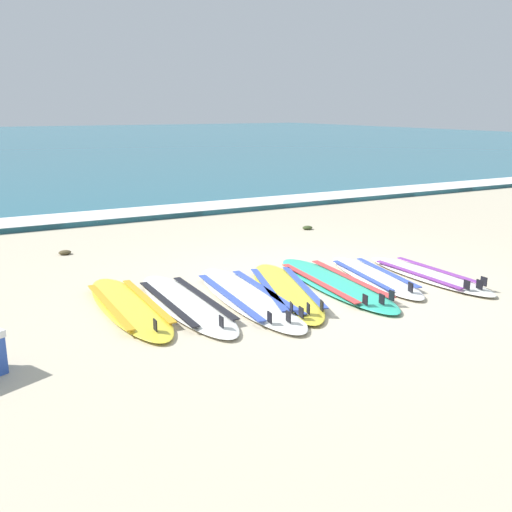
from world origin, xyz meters
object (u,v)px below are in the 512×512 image
at_px(surfboard_5, 374,276).
at_px(surfboard_6, 428,275).
at_px(surfboard_2, 248,296).
at_px(surfboard_3, 286,290).
at_px(surfboard_1, 185,303).
at_px(surfboard_0, 129,306).
at_px(surfboard_4, 334,283).

xyz_separation_m(surfboard_5, surfboard_6, (0.65, -0.28, 0.00)).
relative_size(surfboard_2, surfboard_3, 1.06).
height_order(surfboard_1, surfboard_6, same).
bearing_deg(surfboard_1, surfboard_0, 161.78).
relative_size(surfboard_0, surfboard_2, 0.90).
bearing_deg(surfboard_3, surfboard_4, -2.32).
xyz_separation_m(surfboard_0, surfboard_2, (1.30, -0.32, 0.00)).
bearing_deg(surfboard_3, surfboard_2, 179.87).
xyz_separation_m(surfboard_1, surfboard_6, (3.17, -0.43, 0.00)).
height_order(surfboard_0, surfboard_1, same).
distance_m(surfboard_4, surfboard_6, 1.30).
distance_m(surfboard_1, surfboard_6, 3.20).
relative_size(surfboard_2, surfboard_6, 1.24).
distance_m(surfboard_5, surfboard_6, 0.71).
relative_size(surfboard_1, surfboard_4, 0.94).
bearing_deg(surfboard_5, surfboard_4, 179.72).
distance_m(surfboard_2, surfboard_6, 2.48).
bearing_deg(surfboard_4, surfboard_0, 172.06).
distance_m(surfboard_2, surfboard_5, 1.81).
xyz_separation_m(surfboard_0, surfboard_3, (1.80, -0.32, 0.00)).
bearing_deg(surfboard_6, surfboard_1, 172.19).
bearing_deg(surfboard_6, surfboard_4, 167.54).
bearing_deg(surfboard_0, surfboard_6, -9.48).
relative_size(surfboard_2, surfboard_5, 1.23).
bearing_deg(surfboard_1, surfboard_2, -9.95).
height_order(surfboard_2, surfboard_5, same).
bearing_deg(surfboard_5, surfboard_3, 178.66).
xyz_separation_m(surfboard_0, surfboard_1, (0.59, -0.19, -0.00)).
bearing_deg(surfboard_2, surfboard_4, -1.38).
height_order(surfboard_3, surfboard_4, same).
bearing_deg(surfboard_0, surfboard_2, -13.76).
distance_m(surfboard_1, surfboard_2, 0.72).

